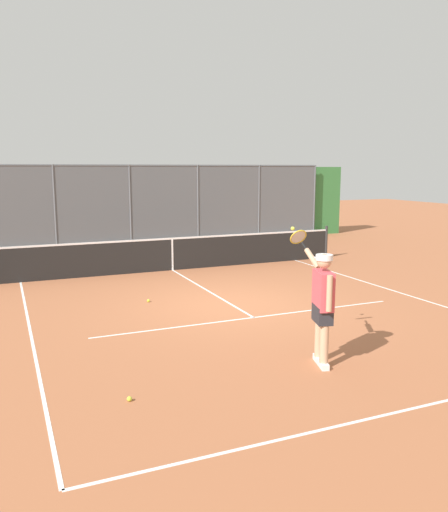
# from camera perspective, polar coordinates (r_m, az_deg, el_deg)

# --- Properties ---
(ground_plane) EXTENTS (60.00, 60.00, 0.00)m
(ground_plane) POSITION_cam_1_polar(r_m,az_deg,el_deg) (11.39, 0.85, -5.39)
(ground_plane) COLOR #A8603D
(court_line_markings) EXTENTS (8.38, 9.69, 0.01)m
(court_line_markings) POSITION_cam_1_polar(r_m,az_deg,el_deg) (10.18, 4.11, -7.24)
(court_line_markings) COLOR white
(court_line_markings) RESTS_ON ground
(fence_backdrop) EXTENTS (19.38, 1.37, 3.09)m
(fence_backdrop) POSITION_cam_1_polar(r_m,az_deg,el_deg) (20.58, -10.67, 5.42)
(fence_backdrop) COLOR #565B60
(fence_backdrop) RESTS_ON ground
(tennis_net) EXTENTS (10.77, 0.09, 1.07)m
(tennis_net) POSITION_cam_1_polar(r_m,az_deg,el_deg) (15.16, -5.72, 0.27)
(tennis_net) COLOR #2D2D2D
(tennis_net) RESTS_ON ground
(tennis_player) EXTENTS (0.41, 1.42, 2.00)m
(tennis_player) POSITION_cam_1_polar(r_m,az_deg,el_deg) (7.90, 10.76, -4.80)
(tennis_player) COLOR silver
(tennis_player) RESTS_ON ground
(tennis_ball_mid_court) EXTENTS (0.07, 0.07, 0.07)m
(tennis_ball_mid_court) POSITION_cam_1_polar(r_m,az_deg,el_deg) (6.99, -10.38, -15.22)
(tennis_ball_mid_court) COLOR #C1D138
(tennis_ball_mid_court) RESTS_ON ground
(tennis_ball_near_net) EXTENTS (0.07, 0.07, 0.07)m
(tennis_ball_near_net) POSITION_cam_1_polar(r_m,az_deg,el_deg) (11.72, -8.32, -4.89)
(tennis_ball_near_net) COLOR #CCDB33
(tennis_ball_near_net) RESTS_ON ground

